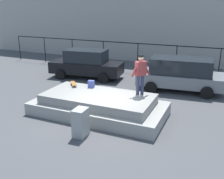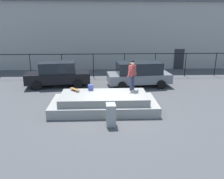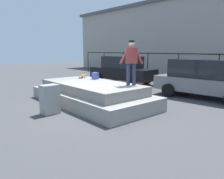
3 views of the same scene
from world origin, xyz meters
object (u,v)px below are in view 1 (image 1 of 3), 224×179
object	(u,v)px
backpack	(91,84)
car_black_sedan_near	(86,64)
utility_box	(81,123)
skateboarder	(141,72)
skateboard	(73,84)
car_grey_hatchback_mid	(180,74)

from	to	relation	value
backpack	car_black_sedan_near	size ratio (longest dim) A/B	0.07
backpack	utility_box	bearing A→B (deg)	-80.90
skateboarder	skateboard	size ratio (longest dim) A/B	2.39
car_grey_hatchback_mid	utility_box	bearing A→B (deg)	-108.99
skateboarder	car_black_sedan_near	size ratio (longest dim) A/B	0.35
backpack	utility_box	xyz separation A→B (m)	(1.05, -2.78, -0.54)
skateboarder	backpack	bearing A→B (deg)	179.22
backpack	car_black_sedan_near	xyz separation A→B (m)	(-2.61, 4.19, -0.14)
skateboarder	utility_box	xyz separation A→B (m)	(-1.32, -2.75, -1.36)
car_black_sedan_near	utility_box	bearing A→B (deg)	-62.28
backpack	car_black_sedan_near	world-z (taller)	car_black_sedan_near
utility_box	car_grey_hatchback_mid	bearing A→B (deg)	68.92
skateboard	utility_box	bearing A→B (deg)	-53.96
skateboarder	car_grey_hatchback_mid	xyz separation A→B (m)	(1.02, 4.04, -0.93)
skateboard	car_grey_hatchback_mid	bearing A→B (deg)	43.75
skateboard	utility_box	size ratio (longest dim) A/B	0.68
skateboard	car_black_sedan_near	size ratio (longest dim) A/B	0.15
car_black_sedan_near	car_grey_hatchback_mid	bearing A→B (deg)	-1.70
skateboarder	backpack	world-z (taller)	skateboarder
car_grey_hatchback_mid	skateboarder	bearing A→B (deg)	-104.12
car_black_sedan_near	utility_box	size ratio (longest dim) A/B	4.60
backpack	utility_box	world-z (taller)	backpack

